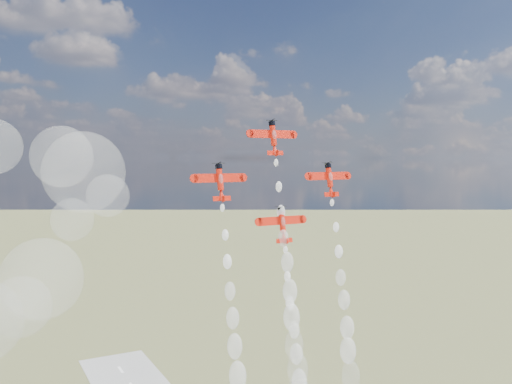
{
  "coord_description": "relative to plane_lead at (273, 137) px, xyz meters",
  "views": [
    {
      "loc": [
        -56.59,
        -109.43,
        95.32
      ],
      "look_at": [
        3.64,
        5.46,
        87.2
      ],
      "focal_mm": 38.0,
      "sensor_mm": 36.0,
      "label": 1
    }
  ],
  "objects": [
    {
      "name": "plane_lead",
      "position": [
        0.0,
        0.0,
        0.0
      ],
      "size": [
        12.45,
        4.39,
        8.79
      ],
      "rotation": [
        1.36,
        0.0,
        0.0
      ],
      "color": "red",
      "rests_on": "ground"
    },
    {
      "name": "plane_left",
      "position": [
        -15.44,
        -2.27,
        -10.57
      ],
      "size": [
        12.45,
        4.39,
        8.79
      ],
      "rotation": [
        1.36,
        0.0,
        0.0
      ],
      "color": "red",
      "rests_on": "ground"
    },
    {
      "name": "plane_right",
      "position": [
        15.44,
        -2.27,
        -10.57
      ],
      "size": [
        12.45,
        4.39,
        8.79
      ],
      "rotation": [
        1.36,
        0.0,
        0.0
      ],
      "color": "red",
      "rests_on": "ground"
    },
    {
      "name": "plane_slot",
      "position": [
        0.0,
        -4.53,
        -21.13
      ],
      "size": [
        12.45,
        4.39,
        8.79
      ],
      "rotation": [
        1.36,
        0.0,
        0.0
      ],
      "color": "red",
      "rests_on": "ground"
    },
    {
      "name": "smoke_trail_lead",
      "position": [
        -0.01,
        -10.44,
        -49.51
      ],
      "size": [
        5.22,
        14.45,
        57.2
      ],
      "color": "white",
      "rests_on": "plane_lead"
    },
    {
      "name": "smoke_trail_right",
      "position": [
        15.25,
        -12.81,
        -59.8
      ],
      "size": [
        5.85,
        14.68,
        57.7
      ],
      "color": "white",
      "rests_on": "plane_right"
    }
  ]
}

